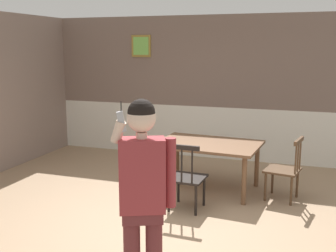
# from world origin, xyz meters

# --- Properties ---
(ground_plane) EXTENTS (7.45, 7.45, 0.00)m
(ground_plane) POSITION_xyz_m (0.00, 0.00, 0.00)
(ground_plane) COLOR #9E7F60
(room_back_partition) EXTENTS (6.77, 0.17, 2.77)m
(room_back_partition) POSITION_xyz_m (-0.00, 3.30, 1.34)
(room_back_partition) COLOR #756056
(room_back_partition) RESTS_ON ground_plane
(dining_table) EXTENTS (1.64, 1.19, 0.73)m
(dining_table) POSITION_xyz_m (0.32, 1.41, 0.65)
(dining_table) COLOR brown
(dining_table) RESTS_ON ground_plane
(chair_near_window) EXTENTS (0.49, 0.49, 0.94)m
(chair_near_window) POSITION_xyz_m (0.24, 0.49, 0.46)
(chair_near_window) COLOR black
(chair_near_window) RESTS_ON ground_plane
(chair_by_doorway) EXTENTS (0.53, 0.53, 0.92)m
(chair_by_doorway) POSITION_xyz_m (1.48, 1.31, 0.45)
(chair_by_doorway) COLOR #513823
(chair_by_doorway) RESTS_ON ground_plane
(person_figure) EXTENTS (0.49, 0.33, 1.78)m
(person_figure) POSITION_xyz_m (0.52, -1.67, 1.03)
(person_figure) COLOR brown
(person_figure) RESTS_ON ground_plane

